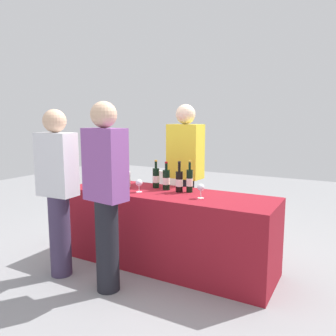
{
  "coord_description": "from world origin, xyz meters",
  "views": [
    {
      "loc": [
        1.62,
        -2.91,
        1.52
      ],
      "look_at": [
        0.0,
        0.0,
        1.03
      ],
      "focal_mm": 35.87,
      "sensor_mm": 36.0,
      "label": 1
    }
  ],
  "objects": [
    {
      "name": "wine_bottle_4",
      "position": [
        0.19,
        0.12,
        0.89
      ],
      "size": [
        0.07,
        0.07,
        0.32
      ],
      "color": "black",
      "rests_on": "tasting_table"
    },
    {
      "name": "wine_glass_2",
      "position": [
        0.39,
        -0.07,
        0.87
      ],
      "size": [
        0.07,
        0.07,
        0.14
      ],
      "color": "silver",
      "rests_on": "tasting_table"
    },
    {
      "name": "ground_plane",
      "position": [
        0.0,
        0.0,
        0.0
      ],
      "size": [
        12.0,
        12.0,
        0.0
      ],
      "primitive_type": "plane",
      "color": "gray"
    },
    {
      "name": "wine_bottle_2",
      "position": [
        -0.08,
        0.1,
        0.88
      ],
      "size": [
        0.08,
        0.08,
        0.3
      ],
      "color": "black",
      "rests_on": "tasting_table"
    },
    {
      "name": "wine_bottle_3",
      "position": [
        0.09,
        0.08,
        0.89
      ],
      "size": [
        0.07,
        0.07,
        0.31
      ],
      "color": "black",
      "rests_on": "tasting_table"
    },
    {
      "name": "wine_glass_1",
      "position": [
        -0.26,
        -0.13,
        0.87
      ],
      "size": [
        0.07,
        0.07,
        0.13
      ],
      "color": "silver",
      "rests_on": "tasting_table"
    },
    {
      "name": "wine_glass_0",
      "position": [
        -0.6,
        -0.14,
        0.88
      ],
      "size": [
        0.06,
        0.06,
        0.15
      ],
      "color": "silver",
      "rests_on": "tasting_table"
    },
    {
      "name": "wine_bottle_0",
      "position": [
        -0.75,
        0.08,
        0.88
      ],
      "size": [
        0.08,
        0.08,
        0.3
      ],
      "color": "black",
      "rests_on": "tasting_table"
    },
    {
      "name": "server_pouring",
      "position": [
        -0.08,
        0.56,
        0.91
      ],
      "size": [
        0.41,
        0.24,
        1.68
      ],
      "rotation": [
        0.0,
        0.0,
        3.07
      ],
      "color": "black",
      "rests_on": "ground_plane"
    },
    {
      "name": "tasting_table",
      "position": [
        0.0,
        0.0,
        0.39
      ],
      "size": [
        2.18,
        0.68,
        0.78
      ],
      "primitive_type": "cube",
      "color": "maroon",
      "rests_on": "ground_plane"
    },
    {
      "name": "ice_bucket",
      "position": [
        -0.61,
        -0.0,
        0.86
      ],
      "size": [
        0.23,
        0.23,
        0.16
      ],
      "primitive_type": "cylinder",
      "color": "silver",
      "rests_on": "tasting_table"
    },
    {
      "name": "guest_1",
      "position": [
        -0.21,
        -0.71,
        0.91
      ],
      "size": [
        0.39,
        0.25,
        1.66
      ],
      "rotation": [
        0.0,
        0.0,
        -0.14
      ],
      "color": "black",
      "rests_on": "ground_plane"
    },
    {
      "name": "menu_board",
      "position": [
        -0.64,
        1.08,
        0.39
      ],
      "size": [
        0.49,
        0.15,
        0.79
      ],
      "primitive_type": "cube",
      "rotation": [
        0.0,
        0.0,
        -0.24
      ],
      "color": "white",
      "rests_on": "ground_plane"
    },
    {
      "name": "wine_bottle_1",
      "position": [
        -0.23,
        0.14,
        0.89
      ],
      "size": [
        0.07,
        0.07,
        0.3
      ],
      "color": "black",
      "rests_on": "tasting_table"
    },
    {
      "name": "guest_0",
      "position": [
        -0.81,
        -0.7,
        0.88
      ],
      "size": [
        0.38,
        0.22,
        1.6
      ],
      "rotation": [
        0.0,
        0.0,
        0.05
      ],
      "color": "#3F3351",
      "rests_on": "ground_plane"
    }
  ]
}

